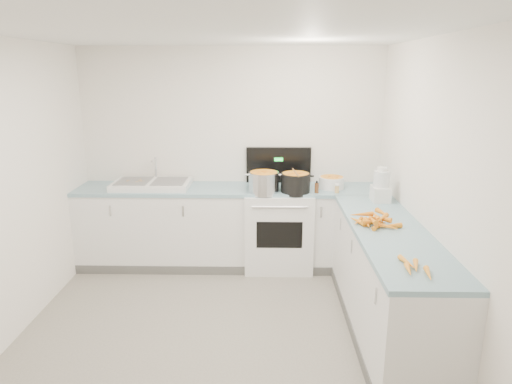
{
  "coord_description": "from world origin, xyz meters",
  "views": [
    {
      "loc": [
        0.38,
        -3.32,
        2.23
      ],
      "look_at": [
        0.3,
        1.1,
        1.05
      ],
      "focal_mm": 32.0,
      "sensor_mm": 36.0,
      "label": 1
    }
  ],
  "objects_px": {
    "sink": "(152,184)",
    "mixing_bowl": "(331,183)",
    "black_pot": "(295,184)",
    "steel_pot": "(264,183)",
    "stove": "(278,227)",
    "food_processor": "(381,187)",
    "extract_bottle": "(317,188)",
    "spice_jar": "(337,189)"
  },
  "relations": [
    {
      "from": "sink",
      "to": "steel_pot",
      "type": "distance_m",
      "value": 1.29
    },
    {
      "from": "steel_pot",
      "to": "black_pot",
      "type": "height_order",
      "value": "steel_pot"
    },
    {
      "from": "stove",
      "to": "food_processor",
      "type": "distance_m",
      "value": 1.29
    },
    {
      "from": "sink",
      "to": "steel_pot",
      "type": "bearing_deg",
      "value": -7.92
    },
    {
      "from": "stove",
      "to": "spice_jar",
      "type": "bearing_deg",
      "value": -16.89
    },
    {
      "from": "stove",
      "to": "mixing_bowl",
      "type": "relative_size",
      "value": 4.74
    },
    {
      "from": "stove",
      "to": "food_processor",
      "type": "bearing_deg",
      "value": -26.56
    },
    {
      "from": "stove",
      "to": "black_pot",
      "type": "distance_m",
      "value": 0.61
    },
    {
      "from": "stove",
      "to": "food_processor",
      "type": "height_order",
      "value": "stove"
    },
    {
      "from": "food_processor",
      "to": "sink",
      "type": "bearing_deg",
      "value": 168.01
    },
    {
      "from": "black_pot",
      "to": "mixing_bowl",
      "type": "xyz_separation_m",
      "value": [
        0.42,
        0.17,
        -0.03
      ]
    },
    {
      "from": "spice_jar",
      "to": "extract_bottle",
      "type": "bearing_deg",
      "value": -177.08
    },
    {
      "from": "spice_jar",
      "to": "stove",
      "type": "bearing_deg",
      "value": 163.11
    },
    {
      "from": "stove",
      "to": "black_pot",
      "type": "height_order",
      "value": "stove"
    },
    {
      "from": "steel_pot",
      "to": "black_pot",
      "type": "bearing_deg",
      "value": 0.98
    },
    {
      "from": "sink",
      "to": "steel_pot",
      "type": "relative_size",
      "value": 2.61
    },
    {
      "from": "food_processor",
      "to": "mixing_bowl",
      "type": "bearing_deg",
      "value": 129.29
    },
    {
      "from": "black_pot",
      "to": "extract_bottle",
      "type": "bearing_deg",
      "value": -11.08
    },
    {
      "from": "food_processor",
      "to": "extract_bottle",
      "type": "bearing_deg",
      "value": 153.41
    },
    {
      "from": "sink",
      "to": "spice_jar",
      "type": "distance_m",
      "value": 2.08
    },
    {
      "from": "extract_bottle",
      "to": "spice_jar",
      "type": "distance_m",
      "value": 0.22
    },
    {
      "from": "stove",
      "to": "extract_bottle",
      "type": "xyz_separation_m",
      "value": [
        0.4,
        -0.2,
        0.52
      ]
    },
    {
      "from": "extract_bottle",
      "to": "black_pot",
      "type": "bearing_deg",
      "value": 168.92
    },
    {
      "from": "spice_jar",
      "to": "food_processor",
      "type": "xyz_separation_m",
      "value": [
        0.39,
        -0.32,
        0.11
      ]
    },
    {
      "from": "sink",
      "to": "mixing_bowl",
      "type": "relative_size",
      "value": 3.0
    },
    {
      "from": "stove",
      "to": "black_pot",
      "type": "relative_size",
      "value": 4.27
    },
    {
      "from": "stove",
      "to": "steel_pot",
      "type": "xyz_separation_m",
      "value": [
        -0.17,
        -0.16,
        0.57
      ]
    },
    {
      "from": "sink",
      "to": "stove",
      "type": "bearing_deg",
      "value": -0.62
    },
    {
      "from": "black_pot",
      "to": "spice_jar",
      "type": "xyz_separation_m",
      "value": [
        0.45,
        -0.03,
        -0.05
      ]
    },
    {
      "from": "sink",
      "to": "spice_jar",
      "type": "bearing_deg",
      "value": -5.65
    },
    {
      "from": "black_pot",
      "to": "extract_bottle",
      "type": "height_order",
      "value": "black_pot"
    },
    {
      "from": "sink",
      "to": "extract_bottle",
      "type": "height_order",
      "value": "sink"
    },
    {
      "from": "sink",
      "to": "black_pot",
      "type": "bearing_deg",
      "value": -6.04
    },
    {
      "from": "extract_bottle",
      "to": "steel_pot",
      "type": "bearing_deg",
      "value": 176.13
    },
    {
      "from": "steel_pot",
      "to": "sink",
      "type": "bearing_deg",
      "value": 172.08
    },
    {
      "from": "mixing_bowl",
      "to": "sink",
      "type": "bearing_deg",
      "value": 179.83
    },
    {
      "from": "steel_pot",
      "to": "stove",
      "type": "bearing_deg",
      "value": 43.27
    },
    {
      "from": "extract_bottle",
      "to": "food_processor",
      "type": "bearing_deg",
      "value": -26.59
    },
    {
      "from": "extract_bottle",
      "to": "food_processor",
      "type": "distance_m",
      "value": 0.69
    },
    {
      "from": "mixing_bowl",
      "to": "extract_bottle",
      "type": "relative_size",
      "value": 2.58
    },
    {
      "from": "mixing_bowl",
      "to": "extract_bottle",
      "type": "distance_m",
      "value": 0.28
    },
    {
      "from": "steel_pot",
      "to": "extract_bottle",
      "type": "height_order",
      "value": "steel_pot"
    }
  ]
}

